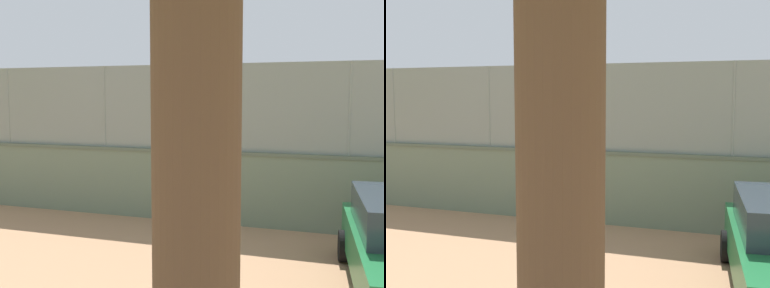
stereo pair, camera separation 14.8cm
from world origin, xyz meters
The scene contains 7 objects.
ground_plane centered at (0.00, 0.00, 0.00)m, with size 260.00×260.00×0.00m, color tan.
perimeter_wall centered at (-1.51, 12.93, 0.94)m, with size 22.63×0.76×1.87m.
fence_panel_on_wall centered at (-1.51, 12.93, 2.96)m, with size 22.24×0.49×2.18m.
player_baseline_waiting centered at (-5.05, 0.04, 0.87)m, with size 0.71×1.20×1.49m.
player_crossing_court centered at (-3.87, 3.23, 0.94)m, with size 1.06×0.87×1.60m.
sports_ball centered at (-4.19, 1.04, 0.08)m, with size 0.17×0.17×0.17m, color white.
courtside_bench centered at (-1.71, 11.05, 0.46)m, with size 1.61×0.41×0.87m.
Camera 2 is at (-9.39, 24.54, 3.25)m, focal length 44.43 mm.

